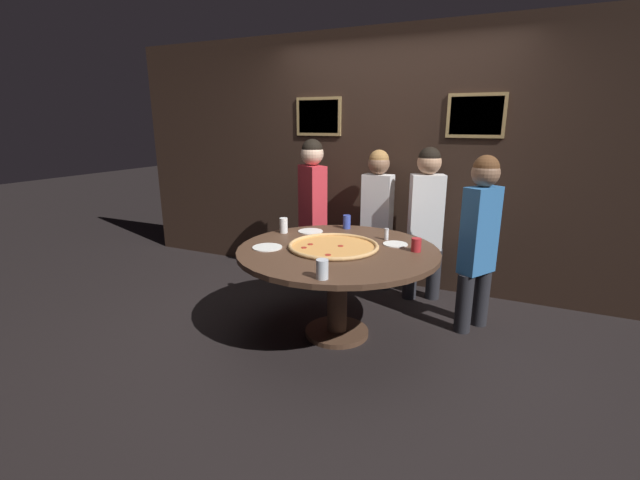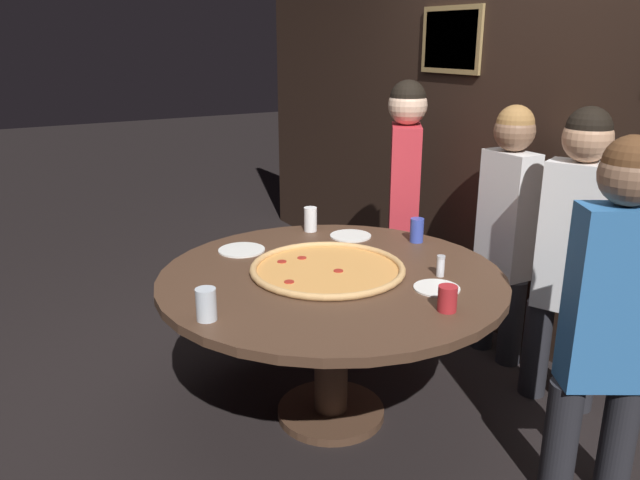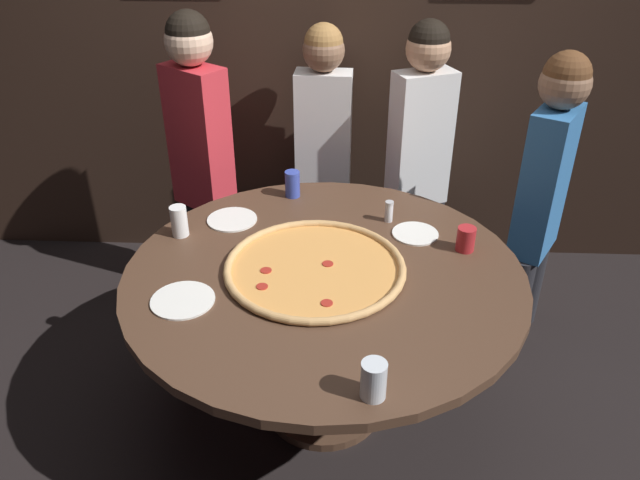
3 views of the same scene
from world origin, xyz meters
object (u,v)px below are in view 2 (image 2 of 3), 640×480
drink_cup_front_edge (310,219)px  white_plate_left_side (242,250)px  drink_cup_centre_back (447,299)px  diner_centre_back (404,192)px  dining_table (332,300)px  drink_cup_far_left (206,304)px  drink_cup_near_right (417,230)px  diner_far_left (506,220)px  white_plate_near_front (437,288)px  diner_side_right (574,244)px  diner_far_right (610,306)px  giant_pizza (328,268)px  white_plate_far_back (351,236)px  condiment_shaker (441,266)px

drink_cup_front_edge → white_plate_left_side: size_ratio=0.57×
drink_cup_front_edge → drink_cup_centre_back: drink_cup_front_edge is taller
diner_centre_back → dining_table: bearing=161.9°
drink_cup_far_left → diner_centre_back: size_ratio=0.08×
drink_cup_far_left → drink_cup_near_right: bearing=105.0°
diner_far_left → drink_cup_near_right: bearing=78.8°
white_plate_near_front → diner_centre_back: diner_centre_back is taller
dining_table → drink_cup_far_left: 0.71m
drink_cup_centre_back → diner_side_right: size_ratio=0.07×
dining_table → diner_far_right: 1.17m
diner_far_left → drink_cup_centre_back: bearing=125.1°
giant_pizza → white_plate_left_side: giant_pizza is taller
diner_side_right → diner_far_left: diner_side_right is taller
white_plate_left_side → drink_cup_far_left: bearing=-33.0°
dining_table → diner_far_right: size_ratio=1.08×
white_plate_far_back → diner_far_left: size_ratio=0.15×
drink_cup_front_edge → white_plate_left_side: (0.12, -0.47, -0.06)m
drink_cup_front_edge → white_plate_far_back: drink_cup_front_edge is taller
diner_far_right → diner_far_left: (-1.03, 0.56, -0.01)m
drink_cup_front_edge → white_plate_far_back: (0.20, 0.14, -0.06)m
giant_pizza → condiment_shaker: size_ratio=7.37×
drink_cup_near_right → diner_far_right: size_ratio=0.09×
drink_cup_front_edge → drink_cup_far_left: bearing=-48.7°
drink_cup_far_left → diner_side_right: 1.74m
white_plate_left_side → drink_cup_near_right: bearing=68.7°
giant_pizza → drink_cup_near_right: size_ratio=5.65×
white_plate_near_front → drink_cup_near_right: bearing=148.7°
dining_table → white_plate_left_side: bearing=-156.5°
drink_cup_far_left → white_plate_far_back: size_ratio=0.57×
diner_side_right → diner_centre_back: bearing=-17.6°
condiment_shaker → white_plate_left_side: bearing=-141.2°
drink_cup_centre_back → white_plate_near_front: 0.23m
white_plate_left_side → diner_side_right: (0.97, 1.27, 0.09)m
white_plate_left_side → diner_side_right: diner_side_right is taller
drink_cup_centre_back → diner_far_right: (0.41, 0.41, 0.03)m
white_plate_near_front → diner_far_right: bearing=26.2°
giant_pizza → diner_far_right: 1.18m
diner_far_left → diner_centre_back: bearing=21.6°
condiment_shaker → diner_side_right: diner_side_right is taller
diner_far_right → diner_far_left: 1.18m
white_plate_near_front → white_plate_far_back: bearing=173.7°
condiment_shaker → diner_centre_back: bearing=151.0°
drink_cup_near_right → diner_far_left: bearing=76.3°
drink_cup_far_left → white_plate_far_back: drink_cup_far_left is taller
drink_cup_near_right → white_plate_far_back: bearing=-135.3°
dining_table → drink_cup_far_left: drink_cup_far_left is taller
white_plate_near_front → diner_side_right: bearing=83.8°
drink_cup_near_right → white_plate_left_side: size_ratio=0.54×
dining_table → diner_far_left: diner_far_left is taller
white_plate_far_back → drink_cup_centre_back: bearing=-11.5°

